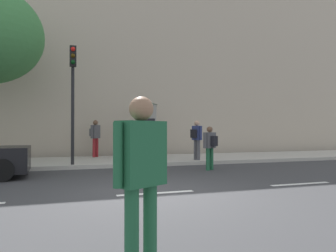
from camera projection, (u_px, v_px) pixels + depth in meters
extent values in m
plane|color=#38383A|center=(156.00, 193.00, 7.19)|extent=(80.00, 80.00, 0.00)
cube|color=#B2ADA3|center=(113.00, 161.00, 13.85)|extent=(36.00, 4.00, 0.15)
cube|color=silver|center=(156.00, 193.00, 7.19)|extent=(1.80, 0.16, 0.01)
cube|color=silver|center=(300.00, 184.00, 8.41)|extent=(1.80, 0.16, 0.01)
cube|color=#B7A893|center=(102.00, 60.00, 18.68)|extent=(36.00, 5.00, 11.15)
cylinder|color=black|center=(73.00, 116.00, 11.77)|extent=(0.12, 0.12, 3.64)
cube|color=black|center=(73.00, 56.00, 11.63)|extent=(0.24, 0.24, 0.75)
sphere|color=red|center=(73.00, 49.00, 11.51)|extent=(0.16, 0.16, 0.16)
sphere|color=#3C2906|center=(73.00, 56.00, 11.50)|extent=(0.16, 0.16, 0.16)
sphere|color=#07330F|center=(73.00, 62.00, 11.50)|extent=(0.16, 0.16, 0.16)
cylinder|color=gray|center=(146.00, 131.00, 14.86)|extent=(1.01, 1.01, 2.48)
cone|color=#334C33|center=(146.00, 103.00, 14.88)|extent=(1.11, 1.11, 0.20)
cube|color=black|center=(148.00, 128.00, 14.37)|extent=(0.61, 0.02, 0.90)
cylinder|color=#1E5938|center=(132.00, 234.00, 3.00)|extent=(0.14, 0.14, 0.90)
cylinder|color=#1E5938|center=(150.00, 228.00, 3.18)|extent=(0.14, 0.14, 0.90)
cube|color=#1E5938|center=(141.00, 153.00, 3.10)|extent=(0.55, 0.45, 0.64)
cylinder|color=#1E5938|center=(118.00, 155.00, 2.89)|extent=(0.09, 0.09, 0.60)
cylinder|color=#1E5938|center=(162.00, 152.00, 3.32)|extent=(0.09, 0.09, 0.60)
sphere|color=#8C664C|center=(141.00, 109.00, 3.11)|extent=(0.24, 0.24, 0.24)
cylinder|color=#1E5938|center=(208.00, 159.00, 11.23)|extent=(0.14, 0.14, 0.79)
cylinder|color=#1E5938|center=(211.00, 159.00, 11.43)|extent=(0.14, 0.14, 0.79)
cube|color=#4C4C51|center=(210.00, 140.00, 11.34)|extent=(0.54, 0.47, 0.56)
cylinder|color=#4C4C51|center=(205.00, 140.00, 11.11)|extent=(0.09, 0.09, 0.53)
cylinder|color=#4C4C51|center=(214.00, 140.00, 11.57)|extent=(0.09, 0.09, 0.53)
sphere|color=brown|center=(210.00, 129.00, 11.34)|extent=(0.21, 0.21, 0.21)
cube|color=black|center=(214.00, 141.00, 11.23)|extent=(0.32, 0.29, 0.36)
cylinder|color=#4C4C51|center=(195.00, 150.00, 13.61)|extent=(0.14, 0.14, 0.86)
cylinder|color=#4C4C51|center=(199.00, 150.00, 13.45)|extent=(0.14, 0.14, 0.86)
cube|color=navy|center=(197.00, 133.00, 13.54)|extent=(0.36, 0.45, 0.61)
cylinder|color=navy|center=(193.00, 133.00, 13.74)|extent=(0.09, 0.09, 0.58)
cylinder|color=navy|center=(201.00, 133.00, 13.35)|extent=(0.09, 0.09, 0.58)
sphere|color=tan|center=(197.00, 123.00, 13.55)|extent=(0.23, 0.23, 0.23)
cube|color=black|center=(194.00, 134.00, 13.43)|extent=(0.24, 0.32, 0.36)
cylinder|color=#B78C33|center=(139.00, 152.00, 13.04)|extent=(0.14, 0.14, 0.77)
cylinder|color=#B78C33|center=(134.00, 152.00, 13.04)|extent=(0.14, 0.14, 0.77)
cube|color=silver|center=(136.00, 136.00, 13.05)|extent=(0.47, 0.36, 0.55)
cylinder|color=silver|center=(142.00, 136.00, 13.04)|extent=(0.09, 0.09, 0.52)
cylinder|color=silver|center=(130.00, 136.00, 13.05)|extent=(0.09, 0.09, 0.52)
sphere|color=tan|center=(136.00, 127.00, 13.05)|extent=(0.21, 0.21, 0.21)
cylinder|color=maroon|center=(94.00, 148.00, 14.89)|extent=(0.14, 0.14, 0.89)
cylinder|color=maroon|center=(97.00, 148.00, 15.09)|extent=(0.14, 0.14, 0.89)
cube|color=#4C4C51|center=(95.00, 132.00, 15.00)|extent=(0.47, 0.48, 0.63)
cylinder|color=#4C4C51|center=(92.00, 132.00, 14.76)|extent=(0.09, 0.09, 0.60)
cylinder|color=#4C4C51|center=(99.00, 132.00, 15.23)|extent=(0.09, 0.09, 0.60)
sphere|color=brown|center=(96.00, 123.00, 15.00)|extent=(0.24, 0.24, 0.24)
cube|color=#4C4C51|center=(92.00, 132.00, 15.07)|extent=(0.31, 0.31, 0.36)
cylinder|color=black|center=(2.00, 170.00, 8.76)|extent=(0.65, 0.25, 0.64)
cylinder|color=black|center=(9.00, 164.00, 10.33)|extent=(0.65, 0.25, 0.64)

